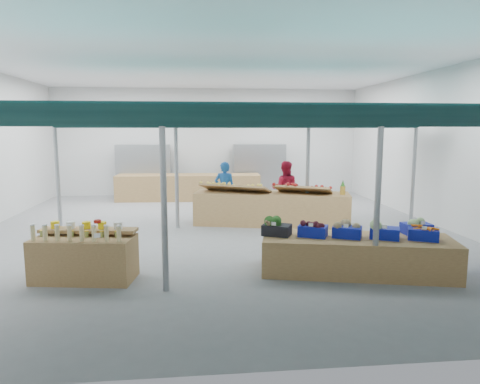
{
  "coord_description": "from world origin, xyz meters",
  "views": [
    {
      "loc": [
        -0.49,
        -10.72,
        2.58
      ],
      "look_at": [
        0.45,
        -1.6,
        1.25
      ],
      "focal_mm": 32.0,
      "sensor_mm": 36.0,
      "label": 1
    }
  ],
  "objects_px": {
    "bottle_shelf": "(85,256)",
    "fruit_counter": "(271,209)",
    "vendor_left": "(225,190)",
    "vendor_right": "(285,189)",
    "veg_counter": "(357,255)"
  },
  "relations": [
    {
      "from": "veg_counter",
      "to": "vendor_right",
      "type": "bearing_deg",
      "value": 105.72
    },
    {
      "from": "bottle_shelf",
      "to": "vendor_right",
      "type": "distance_m",
      "value": 6.82
    },
    {
      "from": "fruit_counter",
      "to": "veg_counter",
      "type": "bearing_deg",
      "value": -64.88
    },
    {
      "from": "bottle_shelf",
      "to": "vendor_right",
      "type": "height_order",
      "value": "vendor_right"
    },
    {
      "from": "vendor_left",
      "to": "vendor_right",
      "type": "distance_m",
      "value": 1.8
    },
    {
      "from": "bottle_shelf",
      "to": "veg_counter",
      "type": "xyz_separation_m",
      "value": [
        4.82,
        -0.15,
        -0.09
      ]
    },
    {
      "from": "fruit_counter",
      "to": "vendor_right",
      "type": "bearing_deg",
      "value": 74.78
    },
    {
      "from": "veg_counter",
      "to": "vendor_left",
      "type": "distance_m",
      "value": 5.61
    },
    {
      "from": "veg_counter",
      "to": "fruit_counter",
      "type": "distance_m",
      "value": 4.19
    },
    {
      "from": "bottle_shelf",
      "to": "fruit_counter",
      "type": "distance_m",
      "value": 5.59
    },
    {
      "from": "bottle_shelf",
      "to": "fruit_counter",
      "type": "height_order",
      "value": "bottle_shelf"
    },
    {
      "from": "veg_counter",
      "to": "fruit_counter",
      "type": "relative_size",
      "value": 0.81
    },
    {
      "from": "vendor_left",
      "to": "bottle_shelf",
      "type": "bearing_deg",
      "value": 74.67
    },
    {
      "from": "fruit_counter",
      "to": "vendor_right",
      "type": "distance_m",
      "value": 1.31
    },
    {
      "from": "vendor_right",
      "to": "veg_counter",
      "type": "bearing_deg",
      "value": 106.15
    }
  ]
}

